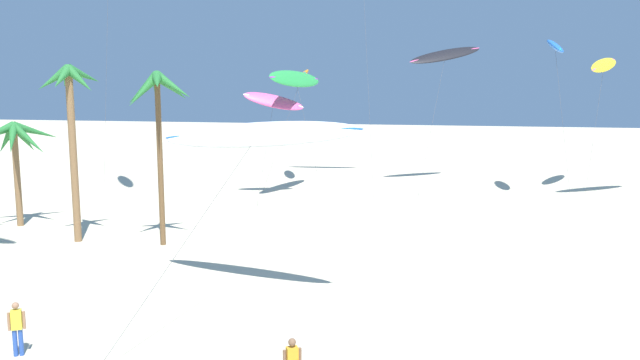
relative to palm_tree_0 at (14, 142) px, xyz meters
The scene contains 11 objects.
palm_tree_0 is the anchor object (origin of this frame).
palm_tree_2 6.72m from the palm_tree_0, 23.46° to the right, with size 3.05×3.49×9.47m.
palm_tree_3 11.12m from the palm_tree_0, 11.10° to the right, with size 3.96×4.00×9.10m.
flying_kite_0 33.90m from the palm_tree_0, 44.28° to the left, with size 6.25×10.32×12.24m.
flying_kite_1 43.65m from the palm_tree_0, 32.73° to the left, with size 3.81×6.72×11.19m.
flying_kite_4 37.37m from the palm_tree_0, 29.54° to the left, with size 1.91×6.24×12.32m.
flying_kite_5 24.78m from the palm_tree_0, 61.45° to the left, with size 3.49×9.68×10.18m.
flying_kite_6 17.94m from the palm_tree_0, 48.65° to the left, with size 4.38×5.61×8.35m.
flying_kite_8 20.25m from the palm_tree_0, 25.24° to the right, with size 8.75×9.02×7.30m.
flying_kite_11 19.81m from the palm_tree_0, 46.97° to the left, with size 4.81×8.97×9.70m.
person_foreground_walker 20.75m from the palm_tree_0, 50.35° to the right, with size 0.44×0.33×1.71m.
Camera 1 is at (4.58, 3.71, 8.09)m, focal length 34.42 mm.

